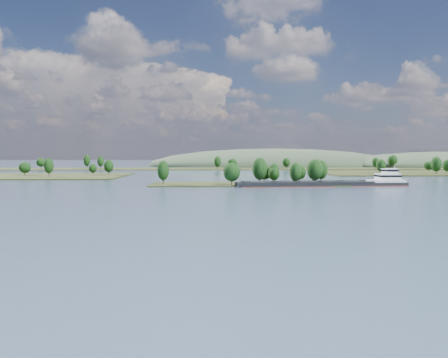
{
  "coord_description": "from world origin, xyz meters",
  "views": [
    {
      "loc": [
        -18.24,
        -46.8,
        16.69
      ],
      "look_at": [
        -13.48,
        130.0,
        6.0
      ],
      "focal_mm": 35.0,
      "sensor_mm": 36.0,
      "label": 1
    }
  ],
  "objects": [
    {
      "name": "cargo_barge",
      "position": [
        43.0,
        170.52,
        1.48
      ],
      "size": [
        87.58,
        19.14,
        11.76
      ],
      "color": "black",
      "rests_on": "ground"
    },
    {
      "name": "tree_island",
      "position": [
        6.95,
        178.93,
        4.07
      ],
      "size": [
        100.0,
        30.0,
        14.87
      ],
      "color": "#283115",
      "rests_on": "ground"
    },
    {
      "name": "back_shoreline",
      "position": [
        9.93,
        399.82,
        0.77
      ],
      "size": [
        900.0,
        60.0,
        15.49
      ],
      "color": "#283115",
      "rests_on": "ground"
    },
    {
      "name": "hill_east",
      "position": [
        260.0,
        470.0,
        0.0
      ],
      "size": [
        260.0,
        140.0,
        36.0
      ],
      "primitive_type": "ellipsoid",
      "color": "#354831",
      "rests_on": "ground"
    },
    {
      "name": "ground",
      "position": [
        0.0,
        120.0,
        0.0
      ],
      "size": [
        1800.0,
        1800.0,
        0.0
      ],
      "primitive_type": "plane",
      "color": "#394B62",
      "rests_on": "ground"
    },
    {
      "name": "hill_west",
      "position": [
        60.0,
        500.0,
        0.0
      ],
      "size": [
        320.0,
        160.0,
        44.0
      ],
      "primitive_type": "ellipsoid",
      "color": "#354831",
      "rests_on": "ground"
    }
  ]
}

